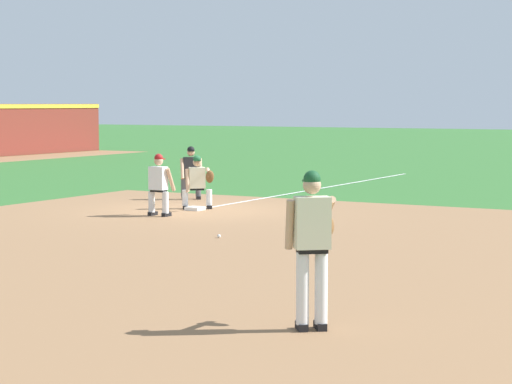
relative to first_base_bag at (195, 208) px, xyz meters
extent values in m
plane|color=#336B2D|center=(0.00, 0.00, -0.04)|extent=(160.00, 160.00, 0.00)
cube|color=#936B47|center=(-5.18, -4.12, -0.04)|extent=(18.00, 18.00, 0.01)
cube|color=white|center=(7.26, 0.00, -0.04)|extent=(14.52, 0.10, 0.00)
cube|color=white|center=(0.00, 0.00, 0.00)|extent=(0.38, 0.38, 0.09)
sphere|color=white|center=(-4.06, -3.15, -0.01)|extent=(0.07, 0.07, 0.07)
cube|color=black|center=(-10.39, -8.12, 0.00)|extent=(0.27, 0.25, 0.09)
cylinder|color=white|center=(-10.43, -8.14, 0.46)|extent=(0.15, 0.15, 0.84)
cube|color=black|center=(-10.26, -8.29, 0.00)|extent=(0.27, 0.25, 0.09)
cylinder|color=white|center=(-10.29, -8.32, 0.46)|extent=(0.15, 0.15, 0.84)
cube|color=black|center=(-10.36, -8.23, 0.90)|extent=(0.37, 0.39, 0.06)
cube|color=beige|center=(-10.36, -8.23, 1.22)|extent=(0.44, 0.46, 0.60)
sphere|color=tan|center=(-10.34, -8.22, 1.65)|extent=(0.21, 0.21, 0.21)
sphere|color=#194C28|center=(-10.34, -8.22, 1.72)|extent=(0.20, 0.20, 0.20)
cube|color=#194C28|center=(-10.27, -8.16, 1.69)|extent=(0.19, 0.20, 0.02)
cylinder|color=tan|center=(-10.45, -7.99, 1.19)|extent=(0.20, 0.19, 0.59)
cylinder|color=tan|center=(-9.97, -8.24, 1.31)|extent=(0.47, 0.40, 0.41)
ellipsoid|color=brown|center=(-9.90, -8.19, 1.14)|extent=(0.36, 0.34, 0.34)
cube|color=black|center=(0.47, -0.13, 0.00)|extent=(0.27, 0.25, 0.09)
cylinder|color=white|center=(0.50, -0.10, 0.23)|extent=(0.15, 0.15, 0.40)
cube|color=black|center=(0.10, 0.35, 0.00)|extent=(0.27, 0.25, 0.09)
cylinder|color=white|center=(0.13, 0.37, 0.23)|extent=(0.15, 0.15, 0.40)
cube|color=black|center=(0.31, 0.14, 0.46)|extent=(0.37, 0.39, 0.06)
cube|color=beige|center=(0.31, 0.14, 0.73)|extent=(0.44, 0.46, 0.52)
sphere|color=tan|center=(0.30, 0.12, 1.12)|extent=(0.21, 0.21, 0.21)
sphere|color=#194C28|center=(0.30, 0.12, 1.20)|extent=(0.20, 0.20, 0.20)
cube|color=#194C28|center=(0.23, 0.07, 1.17)|extent=(0.19, 0.20, 0.02)
cylinder|color=tan|center=(0.14, -0.32, 0.88)|extent=(0.51, 0.43, 0.24)
cylinder|color=tan|center=(0.08, 0.27, 0.67)|extent=(0.24, 0.22, 0.58)
ellipsoid|color=brown|center=(-0.03, -0.45, 0.80)|extent=(0.29, 0.29, 0.35)
cube|color=black|center=(-1.45, 0.25, 0.00)|extent=(0.26, 0.12, 0.09)
cylinder|color=white|center=(-1.49, 0.25, 0.28)|extent=(0.15, 0.15, 0.50)
cube|color=black|center=(-1.46, -0.15, 0.00)|extent=(0.26, 0.12, 0.09)
cylinder|color=white|center=(-1.50, -0.15, 0.28)|extent=(0.15, 0.15, 0.50)
cube|color=black|center=(-1.50, 0.05, 0.55)|extent=(0.21, 0.35, 0.06)
cube|color=white|center=(-1.50, 0.05, 0.85)|extent=(0.25, 0.41, 0.54)
sphere|color=tan|center=(-1.48, 0.05, 1.25)|extent=(0.21, 0.21, 0.21)
sphere|color=maroon|center=(-1.48, 0.05, 1.32)|extent=(0.20, 0.20, 0.20)
cube|color=maroon|center=(-1.39, 0.05, 1.29)|extent=(0.12, 0.17, 0.02)
cylinder|color=tan|center=(-1.34, 0.30, 0.81)|extent=(0.33, 0.10, 0.56)
cylinder|color=tan|center=(-1.36, -0.20, 0.81)|extent=(0.33, 0.10, 0.56)
cube|color=black|center=(2.43, 1.44, 0.00)|extent=(0.27, 0.25, 0.09)
cylinder|color=#515154|center=(2.46, 1.46, 0.28)|extent=(0.15, 0.15, 0.50)
cube|color=black|center=(2.18, 1.76, 0.00)|extent=(0.27, 0.25, 0.09)
cylinder|color=#515154|center=(2.21, 1.78, 0.28)|extent=(0.15, 0.15, 0.50)
cube|color=black|center=(2.34, 1.62, 0.55)|extent=(0.37, 0.39, 0.06)
cube|color=#232326|center=(2.34, 1.62, 0.85)|extent=(0.43, 0.46, 0.54)
sphere|color=tan|center=(2.32, 1.61, 1.25)|extent=(0.21, 0.21, 0.21)
sphere|color=black|center=(2.32, 1.61, 1.32)|extent=(0.20, 0.20, 0.20)
cube|color=black|center=(2.25, 1.55, 1.29)|extent=(0.19, 0.20, 0.02)
cylinder|color=tan|center=(2.37, 1.33, 0.81)|extent=(0.31, 0.27, 0.56)
cylinder|color=tan|center=(2.07, 1.73, 0.81)|extent=(0.31, 0.27, 0.56)
camera|label=1|loc=(-20.58, -13.19, 2.58)|focal=70.00mm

